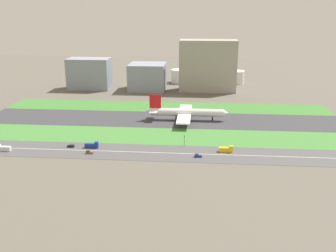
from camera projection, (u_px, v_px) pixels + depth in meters
ground_plane at (162, 120)px, 307.09m from camera, size 800.00×800.00×0.00m
runway at (162, 119)px, 307.08m from camera, size 280.00×46.00×0.10m
grass_median_north at (167, 107)px, 346.14m from camera, size 280.00×36.00×0.10m
grass_median_south at (156, 136)px, 268.02m from camera, size 280.00×36.00×0.10m
highway at (150, 152)px, 237.53m from camera, size 280.00×28.00×0.10m
highway_centerline at (150, 152)px, 237.52m from camera, size 266.00×0.50×0.01m
airliner at (185, 112)px, 303.76m from camera, size 65.00×56.00×19.70m
car_0 at (89, 152)px, 235.54m from camera, size 4.40×1.80×2.00m
car_2 at (71, 146)px, 246.30m from camera, size 4.40×1.80×2.00m
truck_0 at (226, 149)px, 237.94m from camera, size 8.40×2.50×4.00m
truck_2 at (4, 148)px, 239.84m from camera, size 8.40×2.50×4.00m
car_3 at (198, 156)px, 230.07m from camera, size 4.40×1.80×2.00m
truck_1 at (92, 145)px, 244.94m from camera, size 8.40×2.50×4.00m
traffic_light at (184, 140)px, 246.97m from camera, size 0.36×0.50×7.20m
terminal_building at (89, 74)px, 418.47m from camera, size 44.29×25.17×32.63m
hangar_building at (148, 77)px, 413.91m from camera, size 37.77×37.54×27.74m
office_tower at (208, 66)px, 404.97m from camera, size 58.72×24.88×52.74m
fuel_tank_west at (180, 76)px, 455.93m from camera, size 22.12×22.12×15.08m
fuel_tank_centre at (211, 77)px, 453.11m from camera, size 17.03×17.03×14.07m
fuel_tank_east at (235, 77)px, 450.72m from camera, size 21.55×21.55×14.55m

